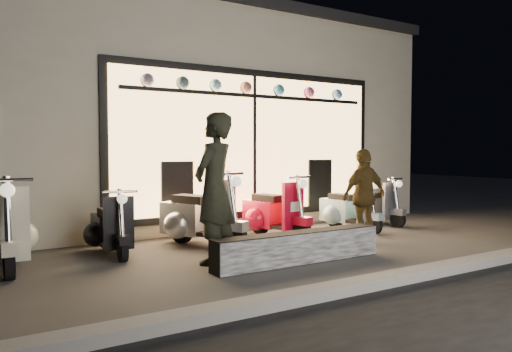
{
  "coord_description": "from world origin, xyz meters",
  "views": [
    {
      "loc": [
        -3.93,
        -5.69,
        1.44
      ],
      "look_at": [
        0.01,
        0.6,
        1.05
      ],
      "focal_mm": 35.0,
      "sensor_mm": 36.0,
      "label": 1
    }
  ],
  "objects_px": {
    "scooter_silver": "(195,217)",
    "woman": "(364,196)",
    "man": "(214,188)",
    "scooter_red": "(270,212)",
    "graffiti_barrier": "(298,247)"
  },
  "relations": [
    {
      "from": "man",
      "to": "woman",
      "type": "bearing_deg",
      "value": 146.01
    },
    {
      "from": "man",
      "to": "graffiti_barrier",
      "type": "bearing_deg",
      "value": 113.53
    },
    {
      "from": "scooter_red",
      "to": "graffiti_barrier",
      "type": "bearing_deg",
      "value": -124.3
    },
    {
      "from": "scooter_silver",
      "to": "man",
      "type": "distance_m",
      "value": 1.4
    },
    {
      "from": "scooter_silver",
      "to": "scooter_red",
      "type": "relative_size",
      "value": 1.06
    },
    {
      "from": "scooter_red",
      "to": "man",
      "type": "relative_size",
      "value": 0.73
    },
    {
      "from": "scooter_silver",
      "to": "man",
      "type": "xyz_separation_m",
      "value": [
        -0.31,
        -1.26,
        0.53
      ]
    },
    {
      "from": "scooter_silver",
      "to": "woman",
      "type": "bearing_deg",
      "value": -51.11
    },
    {
      "from": "graffiti_barrier",
      "to": "scooter_silver",
      "type": "distance_m",
      "value": 1.92
    },
    {
      "from": "graffiti_barrier",
      "to": "scooter_red",
      "type": "relative_size",
      "value": 1.74
    },
    {
      "from": "graffiti_barrier",
      "to": "man",
      "type": "xyz_separation_m",
      "value": [
        -0.91,
        0.56,
        0.76
      ]
    },
    {
      "from": "scooter_silver",
      "to": "woman",
      "type": "relative_size",
      "value": 1.01
    },
    {
      "from": "scooter_red",
      "to": "man",
      "type": "bearing_deg",
      "value": -153.59
    },
    {
      "from": "scooter_red",
      "to": "man",
      "type": "distance_m",
      "value": 2.23
    },
    {
      "from": "graffiti_barrier",
      "to": "man",
      "type": "bearing_deg",
      "value": 148.46
    }
  ]
}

